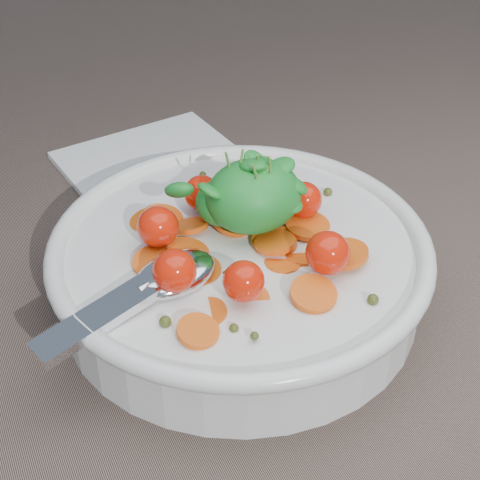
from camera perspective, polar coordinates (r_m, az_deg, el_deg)
name	(u,v)px	position (r m, az deg, el deg)	size (l,w,h in m)	color
ground	(245,285)	(0.58, 0.40, -3.53)	(6.00, 6.00, 0.00)	#766054
bowl	(240,265)	(0.55, -0.02, -1.91)	(0.30, 0.28, 0.12)	silver
napkin	(155,164)	(0.73, -6.61, 5.90)	(0.17, 0.15, 0.01)	white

